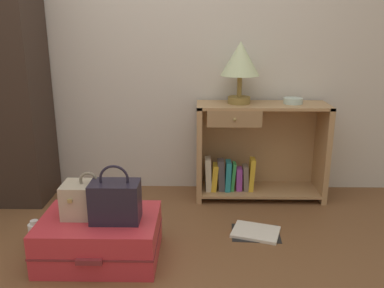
% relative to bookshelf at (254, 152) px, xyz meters
% --- Properties ---
extents(back_wall, '(6.40, 0.10, 2.60)m').
position_rel_bookshelf_xyz_m(back_wall, '(-0.77, 0.23, 0.94)').
color(back_wall, beige).
rests_on(back_wall, ground_plane).
extents(bookshelf, '(0.99, 0.35, 0.75)m').
position_rel_bookshelf_xyz_m(bookshelf, '(0.00, 0.00, 0.00)').
color(bookshelf, tan).
rests_on(bookshelf, ground_plane).
extents(table_lamp, '(0.29, 0.29, 0.46)m').
position_rel_bookshelf_xyz_m(table_lamp, '(-0.13, 0.00, 0.70)').
color(table_lamp, olive).
rests_on(table_lamp, bookshelf).
extents(bowl, '(0.14, 0.14, 0.04)m').
position_rel_bookshelf_xyz_m(bowl, '(0.27, -0.00, 0.41)').
color(bowl, silver).
rests_on(bowl, bookshelf).
extents(suitcase_large, '(0.68, 0.51, 0.26)m').
position_rel_bookshelf_xyz_m(suitcase_large, '(-1.00, -0.93, -0.24)').
color(suitcase_large, '#D1333D').
rests_on(suitcase_large, ground_plane).
extents(train_case, '(0.30, 0.20, 0.27)m').
position_rel_bookshelf_xyz_m(train_case, '(-1.06, -0.90, -0.01)').
color(train_case, '#B7A88E').
rests_on(train_case, suitcase_large).
extents(handbag, '(0.27, 0.17, 0.33)m').
position_rel_bookshelf_xyz_m(handbag, '(-0.90, -0.96, 0.01)').
color(handbag, '#231E2D').
rests_on(handbag, suitcase_large).
extents(bottle, '(0.08, 0.08, 0.19)m').
position_rel_bookshelf_xyz_m(bottle, '(-1.42, -0.84, -0.28)').
color(bottle, white).
rests_on(bottle, ground_plane).
extents(open_book_on_floor, '(0.35, 0.31, 0.02)m').
position_rel_bookshelf_xyz_m(open_book_on_floor, '(-0.06, -0.63, -0.36)').
color(open_book_on_floor, white).
rests_on(open_book_on_floor, ground_plane).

